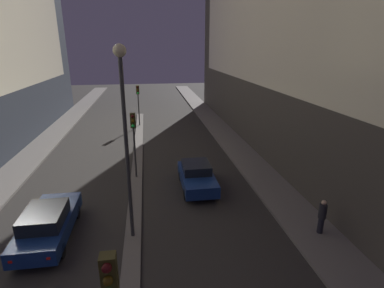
# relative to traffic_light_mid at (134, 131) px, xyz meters

# --- Properties ---
(median_strip) EXTENTS (0.72, 33.61, 0.11)m
(median_strip) POSITION_rel_traffic_light_mid_xyz_m (0.00, 2.11, -3.12)
(median_strip) COLOR #66605B
(median_strip) RESTS_ON ground
(traffic_light_mid) EXTENTS (0.32, 0.42, 4.16)m
(traffic_light_mid) POSITION_rel_traffic_light_mid_xyz_m (0.00, 0.00, 0.00)
(traffic_light_mid) COLOR #383838
(traffic_light_mid) RESTS_ON median_strip
(traffic_light_far) EXTENTS (0.32, 0.42, 4.16)m
(traffic_light_far) POSITION_rel_traffic_light_mid_xyz_m (0.00, 13.28, 0.00)
(traffic_light_far) COLOR #383838
(traffic_light_far) RESTS_ON median_strip
(street_lamp) EXTENTS (0.49, 0.49, 8.09)m
(street_lamp) POSITION_rel_traffic_light_mid_xyz_m (0.00, -6.27, 2.28)
(street_lamp) COLOR #383838
(street_lamp) RESTS_ON median_strip
(car_left_lane) EXTENTS (1.87, 4.72, 1.58)m
(car_left_lane) POSITION_rel_traffic_light_mid_xyz_m (-3.61, -5.83, -2.39)
(car_left_lane) COLOR navy
(car_left_lane) RESTS_ON ground
(car_right_lane) EXTENTS (1.86, 4.14, 1.50)m
(car_right_lane) POSITION_rel_traffic_light_mid_xyz_m (3.61, -1.89, -2.42)
(car_right_lane) COLOR navy
(car_right_lane) RESTS_ON ground
(pedestrian_on_right_sidewalk) EXTENTS (0.34, 0.34, 1.61)m
(pedestrian_on_right_sidewalk) POSITION_rel_traffic_light_mid_xyz_m (8.29, -7.37, -2.18)
(pedestrian_on_right_sidewalk) COLOR black
(pedestrian_on_right_sidewalk) RESTS_ON sidewalk_right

